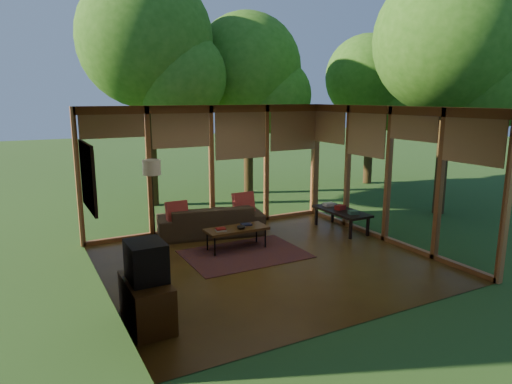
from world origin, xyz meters
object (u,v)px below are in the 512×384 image
media_cabinet (147,302)px  television (146,261)px  coffee_table (237,230)px  sofa (211,220)px  side_console (341,212)px  floor_lamp (152,172)px

media_cabinet → television: bearing=0.0°
media_cabinet → coffee_table: (2.29, 2.10, 0.09)m
sofa → television: size_ratio=4.00×
sofa → media_cabinet: size_ratio=2.20×
television → side_console: size_ratio=0.39×
floor_lamp → side_console: 4.12m
media_cabinet → coffee_table: 3.11m
media_cabinet → side_console: size_ratio=0.71×
floor_lamp → coffee_table: 2.07m
coffee_table → sofa: bearing=93.8°
sofa → media_cabinet: sofa is taller
coffee_table → side_console: bearing=1.7°
coffee_table → side_console: size_ratio=0.86×
sofa → side_console: 2.84m
floor_lamp → coffee_table: (1.22, -1.33, -1.01)m
sofa → coffee_table: sofa is taller
television → coffee_table: television is taller
media_cabinet → coffee_table: size_ratio=0.83×
coffee_table → floor_lamp: bearing=132.5°
media_cabinet → television: television is taller
floor_lamp → coffee_table: bearing=-47.5°
media_cabinet → floor_lamp: bearing=72.6°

